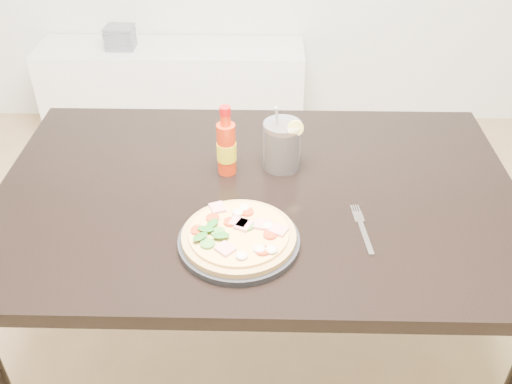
{
  "coord_description": "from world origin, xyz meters",
  "views": [
    {
      "loc": [
        -0.29,
        -0.77,
        1.65
      ],
      "look_at": [
        -0.31,
        0.35,
        0.83
      ],
      "focal_mm": 40.0,
      "sensor_mm": 36.0,
      "label": 1
    }
  ],
  "objects_px": {
    "hot_sauce_bottle": "(226,147)",
    "fork": "(362,227)",
    "pizza": "(239,235)",
    "cola_cup": "(282,146)",
    "dining_table": "(257,214)",
    "plate": "(239,241)",
    "media_console": "(174,91)"
  },
  "relations": [
    {
      "from": "plate",
      "to": "fork",
      "type": "height_order",
      "value": "plate"
    },
    {
      "from": "plate",
      "to": "media_console",
      "type": "xyz_separation_m",
      "value": [
        -0.45,
        1.82,
        -0.51
      ]
    },
    {
      "from": "hot_sauce_bottle",
      "to": "media_console",
      "type": "bearing_deg",
      "value": 104.82
    },
    {
      "from": "dining_table",
      "to": "media_console",
      "type": "distance_m",
      "value": 1.72
    },
    {
      "from": "dining_table",
      "to": "fork",
      "type": "height_order",
      "value": "fork"
    },
    {
      "from": "plate",
      "to": "media_console",
      "type": "distance_m",
      "value": 1.94
    },
    {
      "from": "hot_sauce_bottle",
      "to": "fork",
      "type": "xyz_separation_m",
      "value": [
        0.35,
        -0.24,
        -0.08
      ]
    },
    {
      "from": "dining_table",
      "to": "media_console",
      "type": "bearing_deg",
      "value": 106.9
    },
    {
      "from": "plate",
      "to": "cola_cup",
      "type": "height_order",
      "value": "cola_cup"
    },
    {
      "from": "fork",
      "to": "media_console",
      "type": "distance_m",
      "value": 1.97
    },
    {
      "from": "dining_table",
      "to": "hot_sauce_bottle",
      "type": "distance_m",
      "value": 0.2
    },
    {
      "from": "hot_sauce_bottle",
      "to": "cola_cup",
      "type": "xyz_separation_m",
      "value": [
        0.15,
        0.03,
        -0.01
      ]
    },
    {
      "from": "plate",
      "to": "pizza",
      "type": "relative_size",
      "value": 1.07
    },
    {
      "from": "dining_table",
      "to": "media_console",
      "type": "relative_size",
      "value": 1.0
    },
    {
      "from": "plate",
      "to": "fork",
      "type": "xyz_separation_m",
      "value": [
        0.3,
        0.06,
        -0.01
      ]
    },
    {
      "from": "cola_cup",
      "to": "pizza",
      "type": "bearing_deg",
      "value": -107.42
    },
    {
      "from": "pizza",
      "to": "fork",
      "type": "distance_m",
      "value": 0.31
    },
    {
      "from": "fork",
      "to": "media_console",
      "type": "bearing_deg",
      "value": 107.32
    },
    {
      "from": "cola_cup",
      "to": "fork",
      "type": "relative_size",
      "value": 1.04
    },
    {
      "from": "dining_table",
      "to": "cola_cup",
      "type": "bearing_deg",
      "value": 60.02
    },
    {
      "from": "pizza",
      "to": "plate",
      "type": "bearing_deg",
      "value": -107.1
    },
    {
      "from": "plate",
      "to": "dining_table",
      "type": "bearing_deg",
      "value": 80.11
    },
    {
      "from": "plate",
      "to": "cola_cup",
      "type": "distance_m",
      "value": 0.36
    },
    {
      "from": "fork",
      "to": "pizza",
      "type": "bearing_deg",
      "value": -173.84
    },
    {
      "from": "dining_table",
      "to": "cola_cup",
      "type": "relative_size",
      "value": 7.16
    },
    {
      "from": "fork",
      "to": "media_console",
      "type": "height_order",
      "value": "fork"
    },
    {
      "from": "plate",
      "to": "media_console",
      "type": "height_order",
      "value": "plate"
    },
    {
      "from": "dining_table",
      "to": "plate",
      "type": "height_order",
      "value": "plate"
    },
    {
      "from": "plate",
      "to": "fork",
      "type": "relative_size",
      "value": 1.53
    },
    {
      "from": "fork",
      "to": "media_console",
      "type": "relative_size",
      "value": 0.13
    },
    {
      "from": "plate",
      "to": "fork",
      "type": "distance_m",
      "value": 0.31
    },
    {
      "from": "pizza",
      "to": "cola_cup",
      "type": "height_order",
      "value": "cola_cup"
    }
  ]
}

